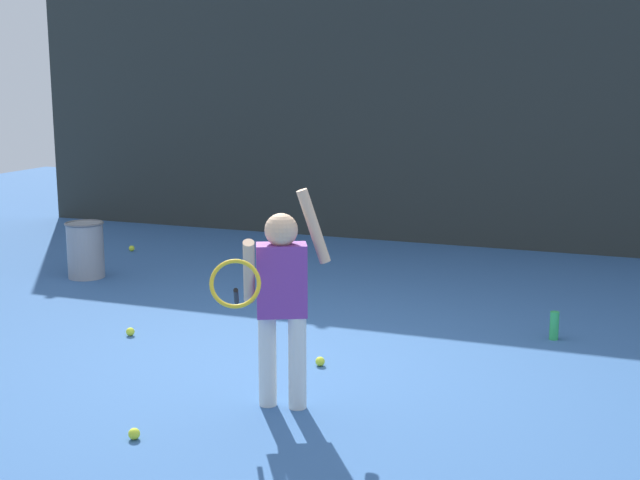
% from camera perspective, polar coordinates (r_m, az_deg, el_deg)
% --- Properties ---
extents(ground_plane, '(20.00, 20.00, 0.00)m').
position_cam_1_polar(ground_plane, '(6.20, -1.81, -7.95)').
color(ground_plane, '#335B93').
extents(back_fence_windscreen, '(10.94, 0.08, 3.99)m').
position_cam_1_polar(back_fence_windscreen, '(10.23, 8.10, 10.81)').
color(back_fence_windscreen, '#282D2B').
rests_on(back_fence_windscreen, ground).
extents(fence_post_0, '(0.09, 0.09, 4.14)m').
position_cam_1_polar(fence_post_0, '(12.57, -16.65, 10.83)').
color(fence_post_0, slate).
rests_on(fence_post_0, ground).
extents(fence_post_1, '(0.09, 0.09, 4.14)m').
position_cam_1_polar(fence_post_1, '(11.17, -5.50, 11.26)').
color(fence_post_1, slate).
rests_on(fence_post_1, ground).
extents(fence_post_2, '(0.09, 0.09, 4.14)m').
position_cam_1_polar(fence_post_2, '(10.29, 8.19, 11.22)').
color(fence_post_2, slate).
rests_on(fence_post_2, ground).
extents(tennis_player, '(0.52, 0.79, 1.35)m').
position_cam_1_polar(tennis_player, '(5.15, -2.68, -3.52)').
color(tennis_player, silver).
rests_on(tennis_player, ground).
extents(ball_hopper, '(0.38, 0.38, 0.56)m').
position_cam_1_polar(ball_hopper, '(8.88, -15.31, -0.59)').
color(ball_hopper, gray).
rests_on(ball_hopper, ground).
extents(water_bottle, '(0.07, 0.07, 0.22)m').
position_cam_1_polar(water_bottle, '(6.87, 15.29, -5.50)').
color(water_bottle, green).
rests_on(water_bottle, ground).
extents(tennis_ball_0, '(0.07, 0.07, 0.07)m').
position_cam_1_polar(tennis_ball_0, '(6.90, -12.48, -5.97)').
color(tennis_ball_0, '#CCE033').
rests_on(tennis_ball_0, ground).
extents(tennis_ball_1, '(0.07, 0.07, 0.07)m').
position_cam_1_polar(tennis_ball_1, '(5.03, -12.24, -12.46)').
color(tennis_ball_1, '#CCE033').
rests_on(tennis_ball_1, ground).
extents(tennis_ball_2, '(0.07, 0.07, 0.07)m').
position_cam_1_polar(tennis_ball_2, '(6.07, 0.01, -8.06)').
color(tennis_ball_2, '#CCE033').
rests_on(tennis_ball_2, ground).
extents(tennis_ball_3, '(0.07, 0.07, 0.07)m').
position_cam_1_polar(tennis_ball_3, '(10.11, -12.39, -0.54)').
color(tennis_ball_3, '#CCE033').
rests_on(tennis_ball_3, ground).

